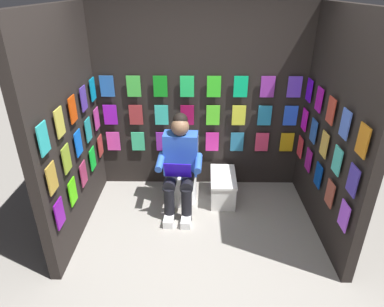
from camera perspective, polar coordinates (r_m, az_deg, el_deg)
ground_plane at (r=3.36m, az=1.44°, el=-20.89°), size 30.00×30.00×0.00m
display_wall_back at (r=4.29m, az=1.41°, el=8.89°), size 2.72×0.14×2.34m
display_wall_left at (r=3.69m, az=23.19°, el=3.64°), size 0.14×1.77×2.34m
display_wall_right at (r=3.66m, az=-20.35°, el=3.94°), size 0.14×1.77×2.34m
toilet at (r=4.27m, az=-1.72°, el=-3.63°), size 0.41×0.56×0.77m
person_reading at (r=3.94m, az=-2.08°, el=-1.85°), size 0.54×0.70×1.19m
comic_longbox_near at (r=4.33m, az=5.26°, el=-5.68°), size 0.33×0.62×0.34m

